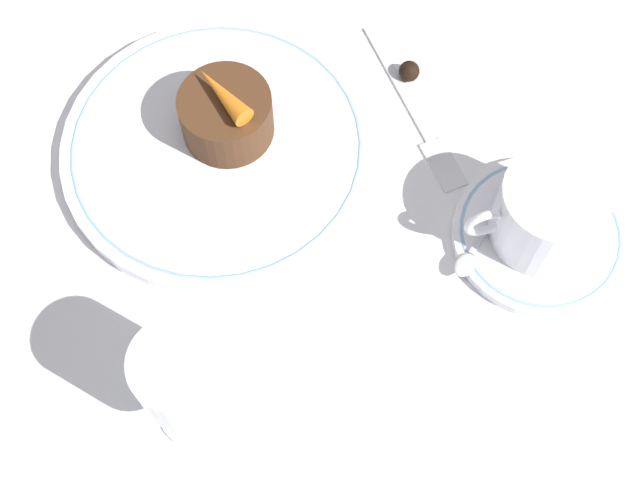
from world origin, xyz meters
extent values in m
plane|color=white|center=(0.00, 0.00, 0.00)|extent=(3.00, 3.00, 0.00)
cylinder|color=white|center=(-0.02, -0.04, 0.01)|extent=(0.26, 0.26, 0.01)
torus|color=#8CB2D1|center=(-0.02, -0.04, 0.01)|extent=(0.25, 0.25, 0.00)
cylinder|color=white|center=(-0.26, 0.09, 0.01)|extent=(0.14, 0.14, 0.01)
torus|color=#8CB2D1|center=(-0.26, 0.09, 0.01)|extent=(0.13, 0.13, 0.00)
cylinder|color=white|center=(-0.26, 0.09, 0.04)|extent=(0.08, 0.08, 0.07)
cylinder|color=#9E7A4C|center=(-0.26, 0.09, 0.05)|extent=(0.07, 0.07, 0.05)
torus|color=white|center=(-0.21, 0.09, 0.05)|extent=(0.03, 0.01, 0.04)
cube|color=silver|center=(-0.23, 0.07, 0.01)|extent=(0.06, 0.07, 0.00)
ellipsoid|color=silver|center=(-0.19, 0.11, 0.01)|extent=(0.03, 0.03, 0.00)
cylinder|color=silver|center=(0.03, 0.17, 0.00)|extent=(0.06, 0.06, 0.01)
cylinder|color=silver|center=(0.03, 0.17, 0.03)|extent=(0.01, 0.01, 0.06)
cylinder|color=silver|center=(0.03, 0.17, 0.09)|extent=(0.06, 0.06, 0.06)
cylinder|color=#470A14|center=(0.03, 0.17, 0.08)|extent=(0.06, 0.06, 0.03)
cube|color=silver|center=(-0.19, -0.08, 0.00)|extent=(0.03, 0.13, 0.01)
cube|color=silver|center=(-0.20, 0.01, 0.00)|extent=(0.03, 0.05, 0.01)
cylinder|color=#4C2D19|center=(-0.03, -0.05, 0.04)|extent=(0.08, 0.08, 0.04)
cone|color=orange|center=(-0.03, -0.05, 0.07)|extent=(0.04, 0.06, 0.02)
sphere|color=black|center=(-0.20, -0.08, 0.01)|extent=(0.02, 0.02, 0.02)
camera|label=1|loc=(-0.02, 0.35, 0.66)|focal=50.00mm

